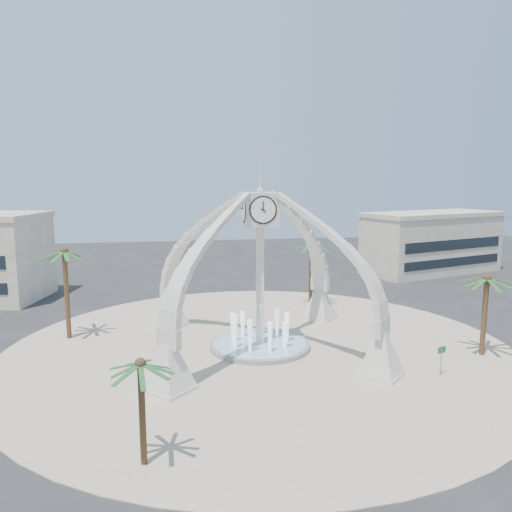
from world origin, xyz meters
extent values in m
plane|color=#282828|center=(0.00, 0.00, 0.00)|extent=(140.00, 140.00, 0.00)
cylinder|color=#CAB296|center=(0.00, 0.00, 0.03)|extent=(40.00, 40.00, 0.06)
cube|color=silver|center=(0.00, 0.00, 4.90)|extent=(0.55, 0.55, 9.80)
cube|color=silver|center=(0.00, 0.00, 11.05)|extent=(2.50, 2.50, 2.50)
cone|color=silver|center=(0.00, 0.00, 14.30)|extent=(0.20, 0.20, 4.00)
cylinder|color=white|center=(0.00, -1.29, 11.05)|extent=(1.84, 0.04, 1.84)
pyramid|color=silver|center=(7.07, 7.07, 1.60)|extent=(3.80, 3.80, 3.20)
pyramid|color=silver|center=(-7.07, 7.07, 1.60)|extent=(3.80, 3.80, 3.20)
pyramid|color=silver|center=(-7.07, -7.07, 1.60)|extent=(3.80, 3.80, 3.20)
pyramid|color=silver|center=(7.07, -7.07, 1.60)|extent=(3.80, 3.80, 3.20)
cylinder|color=gray|center=(0.00, 0.00, 0.20)|extent=(8.00, 8.00, 0.40)
cylinder|color=#93C5DB|center=(0.00, 0.00, 0.42)|extent=(7.40, 7.40, 0.04)
cone|color=white|center=(0.00, 0.00, 2.02)|extent=(0.60, 0.60, 3.20)
cube|color=beige|center=(30.00, 28.00, 4.00)|extent=(21.49, 13.79, 8.00)
cube|color=beige|center=(30.00, 28.00, 8.30)|extent=(21.87, 14.17, 0.60)
cylinder|color=brown|center=(16.41, -4.47, 3.06)|extent=(0.40, 0.40, 6.12)
cylinder|color=brown|center=(-15.41, 5.03, 3.79)|extent=(0.40, 0.40, 7.57)
cylinder|color=brown|center=(7.63, 12.26, 3.46)|extent=(0.40, 0.40, 6.92)
cylinder|color=brown|center=(-8.28, -15.14, 2.56)|extent=(0.32, 0.32, 5.12)
cylinder|color=slate|center=(11.16, -7.66, 1.11)|extent=(0.07, 0.07, 2.21)
cube|color=#18632C|center=(11.16, -7.66, 1.86)|extent=(0.72, 0.29, 0.44)
cube|color=white|center=(11.16, -7.66, 1.86)|extent=(0.77, 0.29, 0.50)
camera|label=1|loc=(-6.73, -37.45, 13.40)|focal=35.00mm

